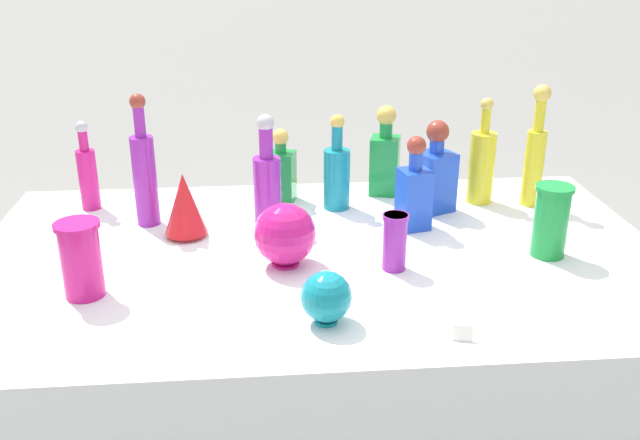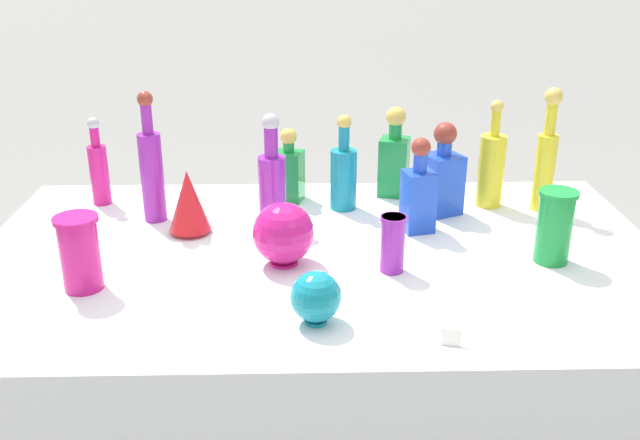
{
  "view_description": "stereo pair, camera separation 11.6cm",
  "coord_description": "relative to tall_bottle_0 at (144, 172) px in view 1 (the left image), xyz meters",
  "views": [
    {
      "loc": [
        -0.16,
        -1.84,
        1.62
      ],
      "look_at": [
        0.0,
        0.0,
        0.86
      ],
      "focal_mm": 40.0,
      "sensor_mm": 36.0,
      "label": 1
    },
    {
      "loc": [
        -0.05,
        -1.85,
        1.62
      ],
      "look_at": [
        0.0,
        0.0,
        0.86
      ],
      "focal_mm": 40.0,
      "sensor_mm": 36.0,
      "label": 2
    }
  ],
  "objects": [
    {
      "name": "display_table",
      "position": [
        0.52,
        -0.3,
        -0.22
      ],
      "size": [
        1.97,
        1.18,
        0.76
      ],
      "color": "white",
      "rests_on": "ground"
    },
    {
      "name": "tall_bottle_0",
      "position": [
        0.0,
        0.0,
        0.0
      ],
      "size": [
        0.07,
        0.07,
        0.41
      ],
      "color": "purple",
      "rests_on": "display_table"
    },
    {
      "name": "tall_bottle_1",
      "position": [
        0.37,
        -0.02,
        -0.03
      ],
      "size": [
        0.09,
        0.09,
        0.35
      ],
      "color": "purple",
      "rests_on": "display_table"
    },
    {
      "name": "tall_bottle_2",
      "position": [
        0.6,
        0.09,
        -0.05
      ],
      "size": [
        0.09,
        0.09,
        0.32
      ],
      "color": "teal",
      "rests_on": "display_table"
    },
    {
      "name": "tall_bottle_3",
      "position": [
        1.25,
        0.06,
        0.01
      ],
      "size": [
        0.06,
        0.06,
        0.4
      ],
      "color": "yellow",
      "rests_on": "display_table"
    },
    {
      "name": "tall_bottle_4",
      "position": [
        -0.21,
        0.15,
        -0.05
      ],
      "size": [
        0.06,
        0.06,
        0.3
      ],
      "color": "#C61972",
      "rests_on": "display_table"
    },
    {
      "name": "tall_bottle_5",
      "position": [
        1.09,
        0.1,
        -0.03
      ],
      "size": [
        0.09,
        0.09,
        0.36
      ],
      "color": "yellow",
      "rests_on": "display_table"
    },
    {
      "name": "square_decanter_0",
      "position": [
        0.92,
        0.04,
        -0.04
      ],
      "size": [
        0.14,
        0.14,
        0.3
      ],
      "color": "blue",
      "rests_on": "display_table"
    },
    {
      "name": "square_decanter_1",
      "position": [
        0.82,
        -0.1,
        -0.05
      ],
      "size": [
        0.11,
        0.11,
        0.29
      ],
      "color": "blue",
      "rests_on": "display_table"
    },
    {
      "name": "square_decanter_2",
      "position": [
        0.42,
        0.17,
        -0.06
      ],
      "size": [
        0.11,
        0.11,
        0.25
      ],
      "color": "#198C38",
      "rests_on": "display_table"
    },
    {
      "name": "square_decanter_3",
      "position": [
        0.78,
        0.21,
        -0.04
      ],
      "size": [
        0.12,
        0.12,
        0.31
      ],
      "color": "#198C38",
      "rests_on": "display_table"
    },
    {
      "name": "slender_vase_0",
      "position": [
        -0.1,
        -0.46,
        -0.06
      ],
      "size": [
        0.11,
        0.11,
        0.2
      ],
      "color": "#C61972",
      "rests_on": "display_table"
    },
    {
      "name": "slender_vase_1",
      "position": [
        0.71,
        -0.38,
        -0.08
      ],
      "size": [
        0.07,
        0.07,
        0.16
      ],
      "color": "purple",
      "rests_on": "display_table"
    },
    {
      "name": "slender_vase_2",
      "position": [
        1.16,
        -0.33,
        -0.06
      ],
      "size": [
        0.11,
        0.11,
        0.21
      ],
      "color": "#198C38",
      "rests_on": "display_table"
    },
    {
      "name": "fluted_vase_0",
      "position": [
        0.13,
        -0.11,
        -0.07
      ],
      "size": [
        0.13,
        0.13,
        0.2
      ],
      "color": "red",
      "rests_on": "display_table"
    },
    {
      "name": "round_bowl_0",
      "position": [
        0.5,
        -0.65,
        -0.1
      ],
      "size": [
        0.12,
        0.12,
        0.13
      ],
      "color": "teal",
      "rests_on": "display_table"
    },
    {
      "name": "round_bowl_1",
      "position": [
        0.41,
        -0.33,
        -0.08
      ],
      "size": [
        0.17,
        0.17,
        0.18
      ],
      "color": "#C61972",
      "rests_on": "display_table"
    },
    {
      "name": "price_tag_left",
      "position": [
        0.8,
        -0.76,
        -0.15
      ],
      "size": [
        0.05,
        0.02,
        0.04
      ],
      "primitive_type": "cube",
      "rotation": [
        -0.21,
        0.0,
        -0.21
      ],
      "color": "white",
      "rests_on": "display_table"
    },
    {
      "name": "cardboard_box_behind_left",
      "position": [
        1.04,
        1.11,
        -0.75
      ],
      "size": [
        0.54,
        0.49,
        0.43
      ],
      "color": "tan",
      "rests_on": "ground"
    }
  ]
}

